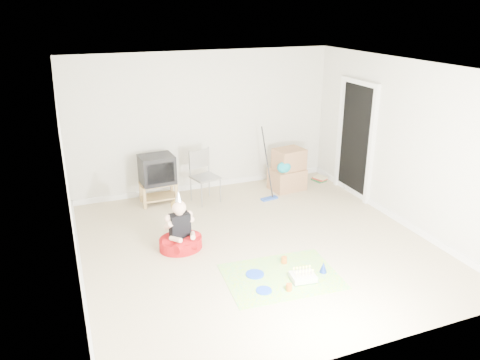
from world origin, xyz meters
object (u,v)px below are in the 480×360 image
object	(u,v)px
tv_stand	(158,191)
folding_chair	(205,177)
cardboard_boxes	(288,170)
seated_woman	(180,236)
crt_tv	(157,169)
birthday_cake	(303,277)

from	to	relation	value
tv_stand	folding_chair	world-z (taller)	folding_chair
tv_stand	folding_chair	bearing A→B (deg)	-16.66
cardboard_boxes	seated_woman	world-z (taller)	seated_woman
crt_tv	seated_woman	distance (m)	1.84
folding_chair	crt_tv	bearing A→B (deg)	163.34
birthday_cake	cardboard_boxes	bearing A→B (deg)	66.89
crt_tv	seated_woman	xyz separation A→B (m)	(-0.06, -1.78, -0.44)
crt_tv	folding_chair	world-z (taller)	folding_chair
crt_tv	birthday_cake	xyz separation A→B (m)	(1.20, -3.18, -0.60)
tv_stand	cardboard_boxes	size ratio (longest dim) A/B	0.80
tv_stand	seated_woman	distance (m)	1.78
cardboard_boxes	crt_tv	bearing A→B (deg)	174.77
tv_stand	folding_chair	distance (m)	0.87
tv_stand	crt_tv	bearing A→B (deg)	-90.00
tv_stand	cardboard_boxes	distance (m)	2.48
crt_tv	folding_chair	xyz separation A→B (m)	(0.81, -0.24, -0.18)
tv_stand	seated_woman	bearing A→B (deg)	-91.91
crt_tv	birthday_cake	distance (m)	3.45
seated_woman	birthday_cake	world-z (taller)	seated_woman
cardboard_boxes	birthday_cake	distance (m)	3.23
folding_chair	cardboard_boxes	distance (m)	1.66
crt_tv	tv_stand	bearing A→B (deg)	86.20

